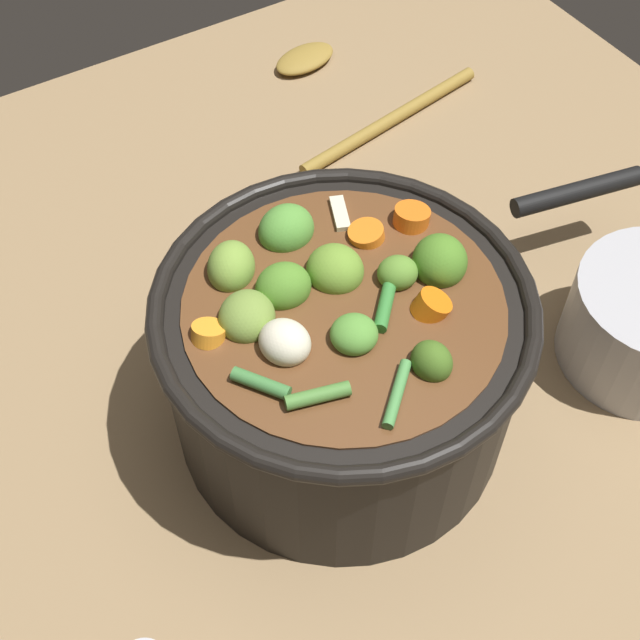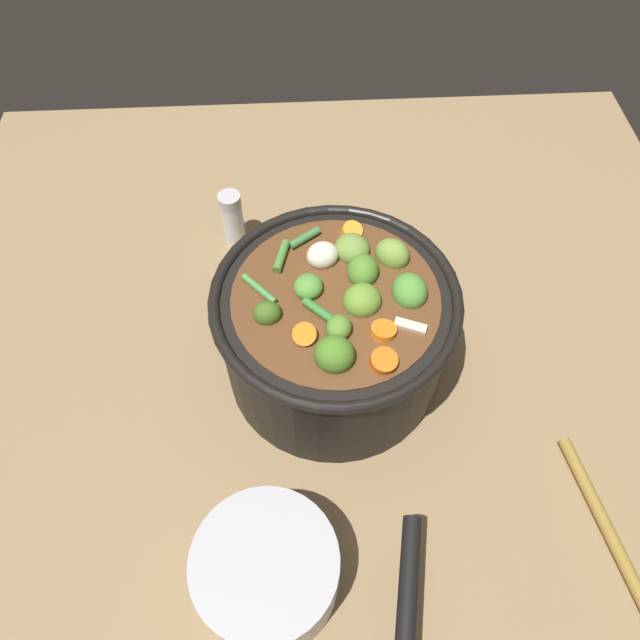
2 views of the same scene
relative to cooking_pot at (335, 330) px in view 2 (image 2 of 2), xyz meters
The scene contains 4 objects.
ground_plane 0.08m from the cooking_pot, 99.96° to the left, with size 1.10×1.10×0.00m, color #8C704C.
cooking_pot is the anchor object (origin of this frame).
salt_shaker 0.26m from the cooking_pot, 30.45° to the left, with size 0.03×0.03×0.09m.
small_saucepan 0.27m from the cooking_pot, 162.60° to the left, with size 0.16×0.22×0.09m.
Camera 2 is at (-0.38, 0.04, 0.65)m, focal length 32.99 mm.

